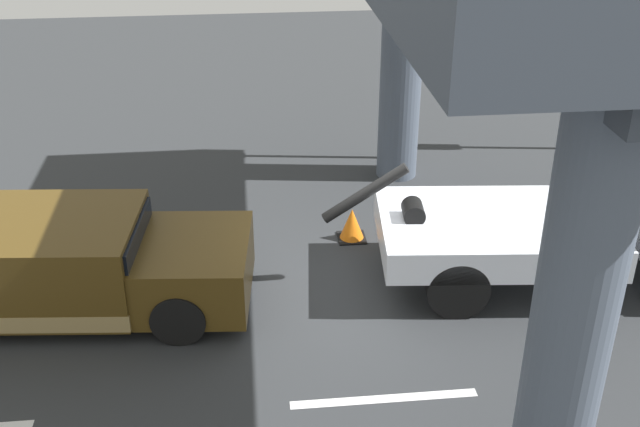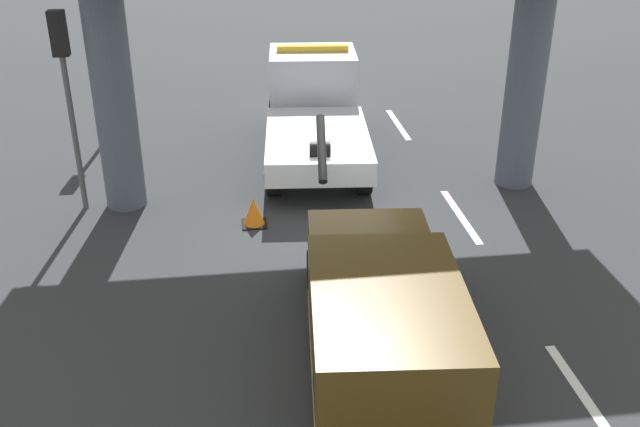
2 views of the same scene
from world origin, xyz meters
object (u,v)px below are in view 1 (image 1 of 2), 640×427
object	(u,v)px
towed_van_green	(68,265)
traffic_light_near	(392,23)
traffic_light_far	(616,22)
tow_truck_white	(612,216)
traffic_cone_orange	(352,225)

from	to	relation	value
towed_van_green	traffic_light_near	size ratio (longest dim) A/B	1.25
towed_van_green	traffic_light_far	bearing A→B (deg)	25.86
tow_truck_white	traffic_light_far	bearing A→B (deg)	67.65
towed_van_green	traffic_cone_orange	bearing A→B (deg)	19.80
tow_truck_white	traffic_light_near	size ratio (longest dim) A/B	1.70
tow_truck_white	traffic_light_near	distance (m)	6.43
tow_truck_white	towed_van_green	bearing A→B (deg)	179.52
traffic_light_near	traffic_light_far	size ratio (longest dim) A/B	1.04
towed_van_green	traffic_light_near	distance (m)	8.51
traffic_light_far	traffic_cone_orange	distance (m)	7.82
traffic_cone_orange	traffic_light_near	bearing A→B (deg)	69.97
traffic_light_far	traffic_cone_orange	size ratio (longest dim) A/B	6.70
traffic_light_near	traffic_cone_orange	size ratio (longest dim) A/B	6.94
towed_van_green	traffic_cone_orange	world-z (taller)	towed_van_green
towed_van_green	traffic_cone_orange	xyz separation A→B (m)	(4.81, 1.73, -0.49)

